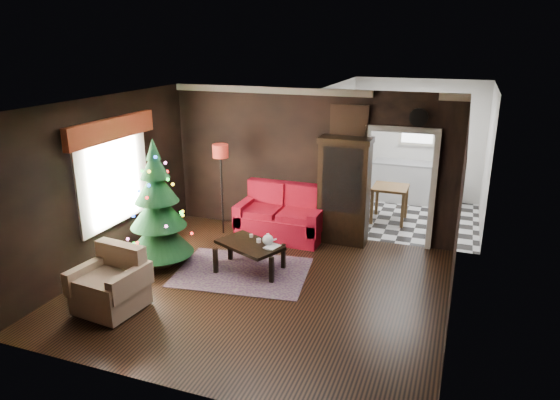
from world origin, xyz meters
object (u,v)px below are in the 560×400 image
(christmas_tree, at_px, (157,206))
(kitchen_table, at_px, (389,204))
(loveseat, at_px, (281,213))
(coffee_table, at_px, (250,257))
(armchair, at_px, (109,281))
(floor_lamp, at_px, (222,193))
(teapot, at_px, (268,239))
(wall_clock, at_px, (419,117))
(curio_cabinet, at_px, (344,193))

(christmas_tree, height_order, kitchen_table, christmas_tree)
(loveseat, xyz_separation_m, christmas_tree, (-1.48, -1.85, 0.55))
(coffee_table, distance_m, kitchen_table, 3.67)
(armchair, bearing_deg, kitchen_table, 64.69)
(floor_lamp, distance_m, coffee_table, 1.89)
(teapot, bearing_deg, wall_clock, 43.37)
(christmas_tree, bearing_deg, armchair, -83.58)
(coffee_table, bearing_deg, armchair, -126.01)
(christmas_tree, distance_m, armchair, 1.65)
(curio_cabinet, relative_size, wall_clock, 5.94)
(wall_clock, bearing_deg, curio_cabinet, -171.47)
(loveseat, relative_size, christmas_tree, 0.81)
(loveseat, height_order, kitchen_table, loveseat)
(loveseat, height_order, coffee_table, loveseat)
(christmas_tree, xyz_separation_m, armchair, (0.17, -1.54, -0.59))
(floor_lamp, height_order, christmas_tree, christmas_tree)
(teapot, relative_size, wall_clock, 0.63)
(wall_clock, distance_m, kitchen_table, 2.43)
(loveseat, height_order, wall_clock, wall_clock)
(floor_lamp, distance_m, wall_clock, 3.87)
(curio_cabinet, xyz_separation_m, armchair, (-2.46, -3.60, -0.49))
(curio_cabinet, relative_size, teapot, 9.39)
(kitchen_table, bearing_deg, floor_lamp, -148.17)
(curio_cabinet, height_order, wall_clock, wall_clock)
(floor_lamp, bearing_deg, kitchen_table, 31.83)
(curio_cabinet, distance_m, coffee_table, 2.22)
(armchair, distance_m, teapot, 2.49)
(coffee_table, distance_m, wall_clock, 3.71)
(floor_lamp, height_order, armchair, floor_lamp)
(wall_clock, bearing_deg, armchair, -134.05)
(curio_cabinet, distance_m, floor_lamp, 2.34)
(coffee_table, relative_size, kitchen_table, 1.41)
(loveseat, bearing_deg, armchair, -111.16)
(coffee_table, height_order, teapot, teapot)
(christmas_tree, relative_size, wall_clock, 6.57)
(christmas_tree, xyz_separation_m, wall_clock, (3.83, 2.25, 1.33))
(curio_cabinet, height_order, christmas_tree, christmas_tree)
(teapot, height_order, kitchen_table, kitchen_table)
(christmas_tree, height_order, teapot, christmas_tree)
(loveseat, distance_m, christmas_tree, 2.43)
(armchair, height_order, wall_clock, wall_clock)
(loveseat, relative_size, kitchen_table, 2.27)
(christmas_tree, height_order, armchair, christmas_tree)
(curio_cabinet, xyz_separation_m, floor_lamp, (-2.30, -0.40, -0.12))
(loveseat, bearing_deg, coffee_table, -89.25)
(christmas_tree, relative_size, coffee_table, 1.98)
(curio_cabinet, relative_size, christmas_tree, 0.90)
(loveseat, distance_m, wall_clock, 3.04)
(wall_clock, bearing_deg, teapot, -136.63)
(floor_lamp, relative_size, christmas_tree, 0.90)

